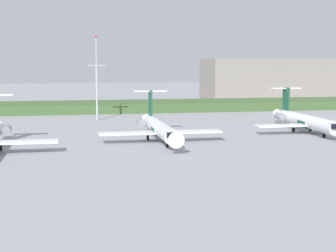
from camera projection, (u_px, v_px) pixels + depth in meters
The scene contains 6 objects.
ground_plane at pixel (149, 127), 121.00m from camera, with size 500.00×500.00×0.00m, color #939399.
grass_berm at pixel (128, 106), 160.43m from camera, with size 320.00×20.00×2.66m, color #426033.
regional_jet_second at pixel (159, 128), 99.33m from camera, with size 22.81×31.00×9.00m.
regional_jet_third at pixel (306, 121), 110.94m from camera, with size 22.81×31.00×9.00m.
antenna_mast at pixel (97, 85), 133.35m from camera, with size 4.40×0.50×21.20m.
distant_hangar at pixel (282, 79), 210.66m from camera, with size 61.64×23.29×15.86m, color gray.
Camera 1 is at (-18.47, -88.73, 14.92)m, focal length 56.81 mm.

